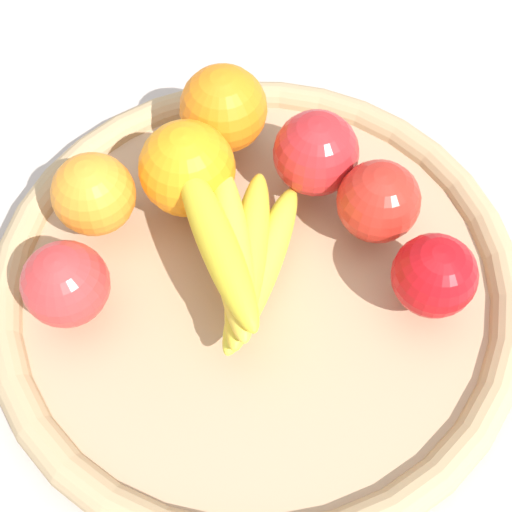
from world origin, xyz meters
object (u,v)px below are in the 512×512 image
at_px(banana_bunch, 240,253).
at_px(apple_0, 66,284).
at_px(apple_3, 378,201).
at_px(apple_1, 434,276).
at_px(orange_1, 94,194).
at_px(apple_2, 316,153).
at_px(orange_0, 183,171).
at_px(orange_2, 223,109).

xyz_separation_m(banana_bunch, apple_0, (0.06, 0.12, -0.00)).
bearing_deg(apple_3, apple_1, 169.42).
relative_size(apple_1, orange_1, 0.95).
xyz_separation_m(apple_3, apple_2, (0.07, 0.01, 0.00)).
relative_size(orange_0, orange_1, 1.17).
relative_size(apple_3, apple_0, 1.02).
distance_m(apple_1, apple_0, 0.29).
xyz_separation_m(orange_1, orange_2, (0.01, -0.14, 0.00)).
distance_m(orange_0, banana_bunch, 0.09).
height_order(apple_1, orange_2, orange_2).
bearing_deg(apple_3, orange_1, 49.90).
xyz_separation_m(apple_2, orange_2, (0.09, 0.03, 0.00)).
bearing_deg(orange_2, orange_0, 117.56).
distance_m(orange_0, apple_1, 0.22).
height_order(orange_0, apple_1, orange_0).
height_order(orange_0, orange_2, orange_0).
relative_size(orange_1, orange_2, 0.88).
height_order(orange_0, apple_0, orange_0).
bearing_deg(apple_2, orange_2, 20.22).
height_order(apple_3, banana_bunch, same).
relative_size(banana_bunch, apple_0, 2.46).
relative_size(orange_0, apple_2, 1.10).
bearing_deg(apple_2, orange_0, 62.98).
relative_size(apple_2, orange_1, 1.06).
height_order(apple_3, apple_2, apple_2).
bearing_deg(apple_0, orange_0, -77.41).
relative_size(apple_2, orange_2, 0.94).
bearing_deg(orange_0, apple_1, -154.23).
distance_m(apple_3, orange_2, 0.17).
bearing_deg(banana_bunch, apple_0, 63.42).
bearing_deg(apple_1, orange_2, 6.38).
relative_size(apple_3, orange_2, 0.88).
relative_size(banana_bunch, orange_1, 2.39).
bearing_deg(orange_2, apple_0, 108.12).
height_order(orange_0, orange_1, orange_0).
bearing_deg(banana_bunch, orange_2, -32.14).
bearing_deg(apple_1, orange_0, 25.77).
distance_m(apple_3, apple_1, 0.08).
height_order(banana_bunch, orange_2, orange_2).
height_order(apple_1, apple_0, apple_0).
xyz_separation_m(apple_3, orange_1, (0.15, 0.18, 0.00)).
distance_m(apple_3, banana_bunch, 0.13).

